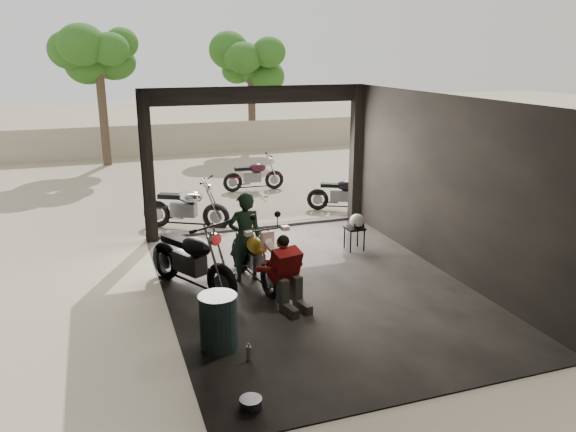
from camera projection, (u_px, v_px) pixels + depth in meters
ground at (314, 286)px, 9.71m from camera, size 80.00×80.00×0.00m
garage at (303, 207)px, 9.85m from camera, size 7.00×7.13×3.20m
boundary_wall at (184, 138)px, 22.24m from camera, size 18.00×0.30×1.20m
tree_left at (97, 49)px, 18.98m from camera, size 2.20×2.20×5.60m
tree_right at (251, 61)px, 22.28m from camera, size 2.20×2.20×5.00m
main_bike at (254, 252)px, 9.66m from camera, size 0.94×1.84×1.18m
left_bike at (191, 255)px, 9.38m from camera, size 1.60×2.05×1.29m
outside_bike_a at (186, 203)px, 12.69m from camera, size 1.91×1.50×1.20m
outside_bike_b at (254, 173)px, 16.25m from camera, size 1.59×0.71×1.06m
outside_bike_c at (342, 191)px, 14.18m from camera, size 1.67×1.24×1.04m
rider at (245, 238)px, 9.72m from camera, size 0.59×0.39×1.62m
mechanic at (289, 276)px, 8.69m from camera, size 0.75×0.90×1.14m
stool at (354, 231)px, 11.35m from camera, size 0.36×0.36×0.50m
helmet at (357, 221)px, 11.27m from camera, size 0.34×0.35×0.28m
oil_drum at (218, 323)px, 7.56m from camera, size 0.53×0.53×0.79m
sign_post at (362, 157)px, 13.84m from camera, size 0.70×0.08×2.10m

